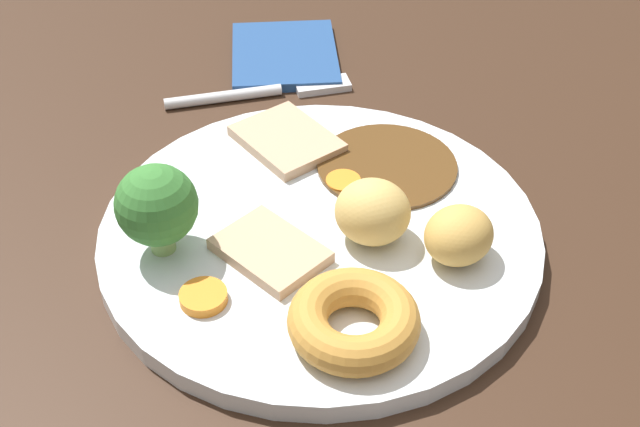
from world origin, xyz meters
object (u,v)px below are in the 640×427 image
(roast_potato_right, at_px, (459,235))
(folded_napkin, at_px, (285,55))
(meat_slice_main, at_px, (270,251))
(fork, at_px, (265,92))
(carrot_coin_back, at_px, (343,182))
(carrot_coin_front, at_px, (203,297))
(roast_potato_left, at_px, (373,212))
(yorkshire_pudding, at_px, (354,320))
(dinner_plate, at_px, (320,233))
(broccoli_floret, at_px, (157,206))
(meat_slice_under, at_px, (287,140))

(roast_potato_right, distance_m, folded_napkin, 0.29)
(meat_slice_main, distance_m, fork, 0.21)
(carrot_coin_back, height_order, fork, carrot_coin_back)
(roast_potato_right, xyz_separation_m, carrot_coin_front, (0.00, -0.16, -0.01))
(roast_potato_right, height_order, fork, roast_potato_right)
(roast_potato_left, xyz_separation_m, carrot_coin_front, (0.03, -0.11, -0.02))
(yorkshire_pudding, height_order, folded_napkin, yorkshire_pudding)
(roast_potato_left, height_order, fork, roast_potato_left)
(meat_slice_main, bearing_deg, yorkshire_pudding, 24.91)
(dinner_plate, distance_m, roast_potato_right, 0.09)
(roast_potato_right, height_order, broccoli_floret, broccoli_floret)
(roast_potato_right, distance_m, carrot_coin_front, 0.16)
(meat_slice_main, relative_size, roast_potato_left, 1.38)
(roast_potato_right, relative_size, carrot_coin_back, 1.87)
(yorkshire_pudding, distance_m, fork, 0.28)
(carrot_coin_back, xyz_separation_m, fork, (-0.14, -0.03, -0.01))
(broccoli_floret, distance_m, folded_napkin, 0.27)
(roast_potato_left, distance_m, carrot_coin_front, 0.12)
(roast_potato_left, xyz_separation_m, carrot_coin_back, (-0.06, -0.00, -0.02))
(carrot_coin_back, bearing_deg, fork, -168.20)
(carrot_coin_back, xyz_separation_m, broccoli_floret, (0.04, -0.12, 0.03))
(carrot_coin_back, bearing_deg, roast_potato_right, 30.84)
(roast_potato_right, bearing_deg, roast_potato_left, -121.89)
(yorkshire_pudding, bearing_deg, carrot_coin_front, -119.15)
(yorkshire_pudding, height_order, roast_potato_right, roast_potato_right)
(roast_potato_right, height_order, carrot_coin_back, roast_potato_right)
(dinner_plate, height_order, roast_potato_left, roast_potato_left)
(roast_potato_right, bearing_deg, carrot_coin_front, -88.60)
(meat_slice_under, xyz_separation_m, fork, (-0.09, -0.00, -0.01))
(dinner_plate, height_order, meat_slice_main, meat_slice_main)
(carrot_coin_back, relative_size, broccoli_floret, 0.39)
(yorkshire_pudding, height_order, broccoli_floret, broccoli_floret)
(dinner_plate, relative_size, meat_slice_main, 4.35)
(dinner_plate, height_order, fork, dinner_plate)
(dinner_plate, distance_m, folded_napkin, 0.24)
(meat_slice_under, relative_size, roast_potato_right, 1.62)
(dinner_plate, bearing_deg, yorkshire_pudding, -1.21)
(yorkshire_pudding, relative_size, roast_potato_right, 1.66)
(meat_slice_main, bearing_deg, meat_slice_under, 164.21)
(carrot_coin_front, bearing_deg, meat_slice_under, 151.84)
(carrot_coin_back, distance_m, fork, 0.15)
(roast_potato_right, bearing_deg, yorkshire_pudding, -58.42)
(dinner_plate, xyz_separation_m, broccoli_floret, (0.00, -0.10, 0.04))
(folded_napkin, bearing_deg, broccoli_floret, -26.97)
(dinner_plate, distance_m, meat_slice_main, 0.04)
(carrot_coin_front, height_order, folded_napkin, carrot_coin_front)
(dinner_plate, distance_m, yorkshire_pudding, 0.10)
(yorkshire_pudding, bearing_deg, broccoli_floret, -133.80)
(meat_slice_main, relative_size, carrot_coin_front, 2.32)
(roast_potato_right, xyz_separation_m, fork, (-0.23, -0.08, -0.03))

